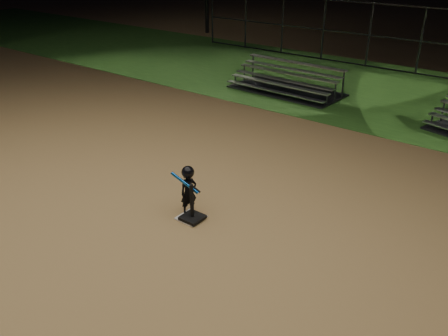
# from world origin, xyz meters

# --- Properties ---
(ground) EXTENTS (80.00, 80.00, 0.00)m
(ground) POSITION_xyz_m (0.00, 0.00, 0.00)
(ground) COLOR #A7814B
(ground) RESTS_ON ground
(grass_strip) EXTENTS (60.00, 8.00, 0.01)m
(grass_strip) POSITION_xyz_m (0.00, 10.00, 0.01)
(grass_strip) COLOR #2C5D1E
(grass_strip) RESTS_ON ground
(home_plate) EXTENTS (0.45, 0.45, 0.02)m
(home_plate) POSITION_xyz_m (0.00, 0.00, 0.01)
(home_plate) COLOR beige
(home_plate) RESTS_ON ground
(batting_tee) EXTENTS (0.38, 0.38, 0.72)m
(batting_tee) POSITION_xyz_m (0.06, -0.03, 0.15)
(batting_tee) COLOR black
(batting_tee) RESTS_ON home_plate
(child_batter) EXTENTS (0.51, 0.46, 0.98)m
(child_batter) POSITION_xyz_m (-0.15, 0.12, 0.52)
(child_batter) COLOR black
(child_batter) RESTS_ON ground
(bleacher_left) EXTENTS (3.81, 1.96, 0.92)m
(bleacher_left) POSITION_xyz_m (-2.76, 7.99, 0.19)
(bleacher_left) COLOR #B1B0B5
(bleacher_left) RESTS_ON ground
(backstop_fence) EXTENTS (20.08, 0.08, 2.50)m
(backstop_fence) POSITION_xyz_m (0.00, 13.00, 1.25)
(backstop_fence) COLOR #38383D
(backstop_fence) RESTS_ON ground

